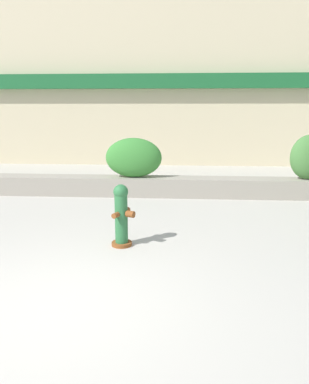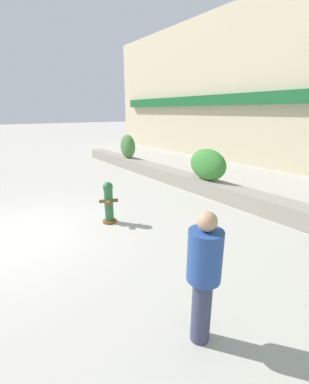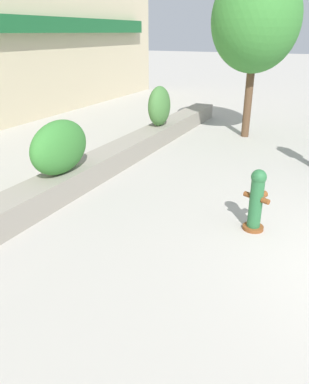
{
  "view_description": "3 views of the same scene",
  "coord_description": "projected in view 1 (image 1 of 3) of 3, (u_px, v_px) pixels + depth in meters",
  "views": [
    {
      "loc": [
        1.48,
        -3.92,
        2.33
      ],
      "look_at": [
        0.96,
        3.63,
        0.63
      ],
      "focal_mm": 35.0,
      "sensor_mm": 36.0,
      "label": 1
    },
    {
      "loc": [
        6.15,
        -0.46,
        2.75
      ],
      "look_at": [
        0.23,
        3.79,
        0.46
      ],
      "focal_mm": 24.0,
      "sensor_mm": 36.0,
      "label": 2
    },
    {
      "loc": [
        -5.32,
        1.21,
        3.11
      ],
      "look_at": [
        -0.09,
        3.76,
        0.62
      ],
      "focal_mm": 35.0,
      "sensor_mm": 36.0,
      "label": 3
    }
  ],
  "objects": [
    {
      "name": "ground_plane",
      "position": [
        52.0,
        310.0,
        4.42
      ],
      "size": [
        120.0,
        120.0,
        0.0
      ],
      "primitive_type": "plane",
      "color": "#B2ADA3"
    },
    {
      "name": "building_facade",
      "position": [
        145.0,
        66.0,
        15.21
      ],
      "size": [
        30.0,
        1.36,
        8.0
      ],
      "color": "beige",
      "rests_on": "ground"
    },
    {
      "name": "planter_wall_low",
      "position": [
        125.0,
        186.0,
        10.21
      ],
      "size": [
        18.0,
        0.7,
        0.5
      ],
      "primitive_type": "cube",
      "color": "gray",
      "rests_on": "ground"
    },
    {
      "name": "hedge_bush_1",
      "position": [
        134.0,
        158.0,
        10.02
      ],
      "size": [
        1.51,
        0.66,
        1.06
      ],
      "primitive_type": "ellipsoid",
      "color": "#387F33",
      "rests_on": "planter_wall_low"
    },
    {
      "name": "hedge_bush_2",
      "position": [
        309.0,
        157.0,
        9.7
      ],
      "size": [
        0.97,
        0.58,
        1.16
      ],
      "primitive_type": "ellipsoid",
      "color": "#427538",
      "rests_on": "planter_wall_low"
    },
    {
      "name": "fire_hydrant",
      "position": [
        121.0,
        215.0,
        6.38
      ],
      "size": [
        0.48,
        0.47,
        1.08
      ],
      "color": "brown",
      "rests_on": "ground"
    }
  ]
}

